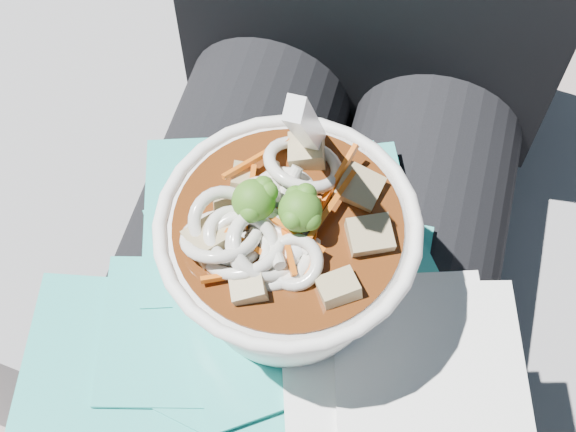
% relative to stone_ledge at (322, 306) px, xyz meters
% --- Properties ---
extents(stone_ledge, '(1.05, 0.61, 0.43)m').
position_rel_stone_ledge_xyz_m(stone_ledge, '(0.00, 0.00, 0.00)').
color(stone_ledge, slate).
rests_on(stone_ledge, ground).
extents(lap, '(0.32, 0.48, 0.16)m').
position_rel_stone_ledge_xyz_m(lap, '(0.00, -0.15, 0.29)').
color(lap, black).
rests_on(lap, stone_ledge).
extents(person_body, '(0.34, 0.94, 0.98)m').
position_rel_stone_ledge_xyz_m(person_body, '(0.00, -0.06, 0.32)').
color(person_body, black).
rests_on(person_body, ground).
extents(plastic_bag, '(0.31, 0.36, 0.02)m').
position_rel_stone_ledge_xyz_m(plastic_bag, '(-0.01, -0.19, 0.38)').
color(plastic_bag, teal).
rests_on(plastic_bag, lap).
extents(napkins, '(0.20, 0.18, 0.01)m').
position_rel_stone_ledge_xyz_m(napkins, '(0.09, -0.20, 0.40)').
color(napkins, white).
rests_on(napkins, plastic_bag).
extents(udon_bowl, '(0.19, 0.19, 0.21)m').
position_rel_stone_ledge_xyz_m(udon_bowl, '(-0.00, -0.16, 0.45)').
color(udon_bowl, white).
rests_on(udon_bowl, plastic_bag).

